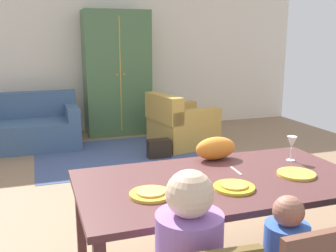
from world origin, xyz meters
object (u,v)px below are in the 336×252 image
Objects in this scene: cat at (216,148)px; armoire at (117,73)px; wine_glass at (292,143)px; armchair at (180,126)px; plate_near_child at (234,187)px; couch at (19,128)px; plate_near_woman at (296,174)px; handbag at (159,149)px; plate_near_man at (151,194)px; dining_table at (220,189)px.

armoire is at bearing 84.70° from cat.
cat is (-0.51, 0.21, -0.05)m from wine_glass.
wine_glass is 3.28m from armchair.
plate_near_child is 0.78× the size of cat.
couch is at bearing 108.64° from cat.
plate_near_woman is 3.07m from handbag.
plate_near_child is at bearing -171.00° from plate_near_woman.
wine_glass reaches higher than plate_near_child.
couch is at bearing 101.60° from plate_near_man.
armoire is 6.56× the size of handbag.
handbag is at bearing 78.44° from cat.
cat is (0.15, 0.39, 0.15)m from dining_table.
plate_near_man is (-0.51, -0.12, 0.08)m from dining_table.
couch reaches higher than plate_near_child.
armchair is at bearing -15.87° from couch.
armoire is at bearing 80.69° from plate_near_man.
dining_table is 4.30m from couch.
couch is (-1.36, 4.06, -0.39)m from dining_table.
wine_glass reaches higher than cat.
wine_glass is 4.38m from armoire.
plate_near_man is 0.84m from cat.
cat reaches higher than dining_table.
plate_near_woman is 0.78× the size of cat.
cat is 0.18× the size of couch.
plate_near_child is 1.00× the size of plate_near_woman.
couch is 5.47× the size of handbag.
wine_glass is at bearing -26.51° from cat.
handbag is at bearing -81.92° from armoire.
wine_glass is (0.66, 0.18, 0.20)m from dining_table.
plate_near_child reaches higher than dining_table.
plate_near_child is 0.51m from plate_near_woman.
plate_near_man is at bearing -165.58° from wine_glass.
dining_table is 1.83× the size of armchair.
armchair is (2.35, -0.67, 0.02)m from couch.
armoire reaches higher than handbag.
couch reaches higher than plate_near_woman.
couch reaches higher than handbag.
armoire is (0.76, 4.66, 0.28)m from plate_near_man.
wine_glass reaches higher than dining_table.
armoire reaches higher than armchair.
armchair is (1.49, 3.51, -0.45)m from plate_near_man.
armoire is at bearing 95.28° from wine_glass.
cat is 2.63m from handbag.
wine_glass is 2.83m from handbag.
plate_near_man is 1.00× the size of plate_near_child.
plate_near_child is at bearing -99.07° from handbag.
plate_near_man is 0.12× the size of armoire.
plate_near_man is at bearing -78.40° from couch.
handbag is (0.49, 2.90, -0.56)m from dining_table.
cat is (0.66, 0.51, 0.08)m from plate_near_man.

